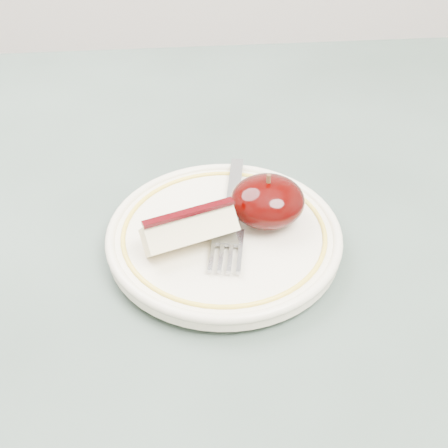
{
  "coord_description": "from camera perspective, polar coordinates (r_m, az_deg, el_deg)",
  "views": [
    {
      "loc": [
        -0.07,
        -0.4,
        1.13
      ],
      "look_at": [
        -0.03,
        0.02,
        0.78
      ],
      "focal_mm": 50.0,
      "sensor_mm": 36.0,
      "label": 1
    }
  ],
  "objects": [
    {
      "name": "fork",
      "position": [
        0.57,
        0.65,
        0.94
      ],
      "size": [
        0.05,
        0.16,
        0.0
      ],
      "rotation": [
        0.0,
        0.0,
        1.4
      ],
      "color": "gray",
      "rests_on": "plate"
    },
    {
      "name": "apple_wedge",
      "position": [
        0.53,
        -3.18,
        -0.49
      ],
      "size": [
        0.09,
        0.06,
        0.04
      ],
      "rotation": [
        0.0,
        0.0,
        0.33
      ],
      "color": "beige",
      "rests_on": "plate"
    },
    {
      "name": "table",
      "position": [
        0.62,
        3.13,
        -9.33
      ],
      "size": [
        0.9,
        0.9,
        0.75
      ],
      "color": "brown",
      "rests_on": "ground"
    },
    {
      "name": "plate",
      "position": [
        0.56,
        -0.0,
        -1.1
      ],
      "size": [
        0.21,
        0.21,
        0.02
      ],
      "color": "#EBE1C5",
      "rests_on": "table"
    },
    {
      "name": "apple_half",
      "position": [
        0.56,
        3.98,
        2.11
      ],
      "size": [
        0.07,
        0.06,
        0.05
      ],
      "color": "black",
      "rests_on": "plate"
    }
  ]
}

